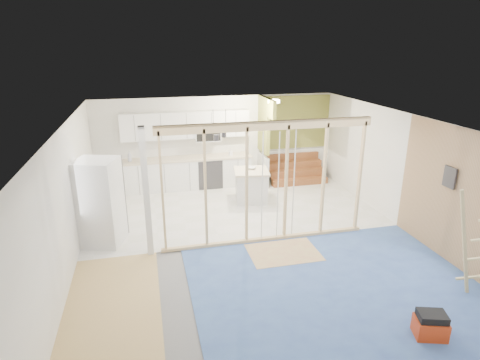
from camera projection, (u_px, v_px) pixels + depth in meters
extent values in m
cube|color=slate|center=(252.00, 242.00, 8.52)|extent=(7.00, 8.00, 0.01)
cube|color=white|center=(253.00, 121.00, 7.68)|extent=(7.00, 8.00, 0.01)
cube|color=white|center=(217.00, 141.00, 11.79)|extent=(7.00, 0.01, 2.60)
cube|color=white|center=(347.00, 302.00, 4.42)|extent=(7.00, 0.01, 2.60)
cube|color=white|center=(68.00, 200.00, 7.33)|extent=(0.01, 8.00, 2.60)
cube|color=white|center=(405.00, 173.00, 8.88)|extent=(0.01, 8.00, 2.60)
cube|color=silver|center=(232.00, 207.00, 10.36)|extent=(7.00, 4.00, 0.02)
cube|color=#466EAB|center=(338.00, 288.00, 6.90)|extent=(5.00, 4.00, 0.02)
cube|color=tan|center=(111.00, 322.00, 6.07)|extent=(1.50, 4.00, 0.02)
cube|color=tan|center=(283.00, 252.00, 8.08)|extent=(1.40, 1.00, 0.01)
cube|color=tan|center=(268.00, 126.00, 7.78)|extent=(4.40, 0.09, 0.18)
cube|color=tan|center=(265.00, 239.00, 8.57)|extent=(4.40, 0.09, 0.06)
cube|color=silver|center=(146.00, 193.00, 7.64)|extent=(0.12, 0.14, 2.60)
cube|color=tan|center=(162.00, 192.00, 7.71)|extent=(0.04, 0.09, 2.40)
cube|color=tan|center=(205.00, 189.00, 7.89)|extent=(0.04, 0.09, 2.40)
cube|color=tan|center=(247.00, 185.00, 8.08)|extent=(0.04, 0.09, 2.40)
cube|color=tan|center=(286.00, 182.00, 8.26)|extent=(0.04, 0.09, 2.40)
cube|color=tan|center=(324.00, 179.00, 8.45)|extent=(0.04, 0.09, 2.40)
cube|color=tan|center=(360.00, 176.00, 8.64)|extent=(0.04, 0.09, 2.40)
cylinder|color=silver|center=(262.00, 188.00, 8.15)|extent=(0.02, 0.02, 2.35)
cylinder|color=silver|center=(294.00, 185.00, 8.35)|extent=(0.02, 0.02, 2.35)
cylinder|color=silver|center=(278.00, 186.00, 8.25)|extent=(0.02, 0.02, 2.35)
cube|color=white|center=(189.00, 174.00, 11.59)|extent=(3.60, 0.60, 0.88)
cube|color=beige|center=(188.00, 158.00, 11.44)|extent=(3.66, 0.64, 0.05)
cube|color=white|center=(102.00, 193.00, 10.06)|extent=(0.60, 1.60, 0.88)
cube|color=beige|center=(100.00, 176.00, 9.91)|extent=(0.64, 1.64, 0.05)
cube|color=white|center=(186.00, 125.00, 11.24)|extent=(3.60, 0.34, 0.75)
cube|color=white|center=(208.00, 135.00, 11.44)|extent=(0.72, 0.38, 0.36)
cube|color=black|center=(209.00, 136.00, 11.26)|extent=(0.68, 0.02, 0.30)
cube|color=olive|center=(264.00, 125.00, 11.50)|extent=(0.10, 0.90, 1.60)
cube|color=white|center=(263.00, 170.00, 11.93)|extent=(0.10, 0.90, 0.90)
cube|color=olive|center=(272.00, 109.00, 10.68)|extent=(0.10, 0.50, 0.50)
cube|color=olive|center=(295.00, 122.00, 12.14)|extent=(2.20, 0.04, 1.60)
cube|color=white|center=(293.00, 163.00, 12.56)|extent=(2.20, 0.04, 0.90)
cube|color=brown|center=(300.00, 182.00, 11.96)|extent=(1.70, 0.26, 0.20)
cube|color=brown|center=(297.00, 173.00, 12.13)|extent=(1.70, 0.26, 0.20)
cube|color=brown|center=(294.00, 164.00, 12.31)|extent=(1.70, 0.26, 0.20)
cube|color=brown|center=(291.00, 156.00, 12.48)|extent=(1.70, 0.26, 0.20)
torus|color=black|center=(220.00, 130.00, 9.54)|extent=(0.52, 0.52, 0.02)
cylinder|color=black|center=(213.00, 120.00, 9.43)|extent=(0.01, 0.01, 0.50)
cylinder|color=black|center=(226.00, 120.00, 9.50)|extent=(0.01, 0.01, 0.50)
cylinder|color=#36353A|center=(216.00, 138.00, 9.48)|extent=(0.14, 0.14, 0.14)
cylinder|color=#36353A|center=(224.00, 135.00, 9.70)|extent=(0.12, 0.12, 0.12)
cube|color=tan|center=(473.00, 206.00, 7.04)|extent=(0.02, 4.00, 2.60)
cube|color=#36353A|center=(450.00, 177.00, 7.46)|extent=(0.04, 0.30, 0.40)
cylinder|color=#FFEABF|center=(274.00, 101.00, 10.78)|extent=(0.32, 0.32, 0.08)
cube|color=silver|center=(100.00, 203.00, 8.21)|extent=(0.98, 0.96, 1.83)
cube|color=#36353A|center=(119.00, 201.00, 8.29)|extent=(0.24, 0.71, 1.80)
cube|color=silver|center=(251.00, 187.00, 10.64)|extent=(0.91, 0.91, 0.80)
cube|color=beige|center=(251.00, 171.00, 10.50)|extent=(1.02, 1.02, 0.05)
imported|color=silver|center=(251.00, 168.00, 10.59)|extent=(0.30, 0.30, 0.06)
imported|color=#AEB0C2|center=(129.00, 156.00, 11.00)|extent=(0.14, 0.14, 0.30)
imported|color=silver|center=(231.00, 152.00, 11.61)|extent=(0.11, 0.11, 0.19)
cube|color=#A72F0F|center=(430.00, 328.00, 5.73)|extent=(0.51, 0.44, 0.30)
cube|color=black|center=(432.00, 316.00, 5.66)|extent=(0.45, 0.38, 0.11)
cube|color=tan|center=(464.00, 243.00, 6.51)|extent=(0.42, 0.19, 1.84)
cube|color=tan|center=(470.00, 277.00, 6.79)|extent=(0.43, 0.20, 0.12)
cube|color=tan|center=(478.00, 259.00, 6.69)|extent=(0.43, 0.20, 0.12)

